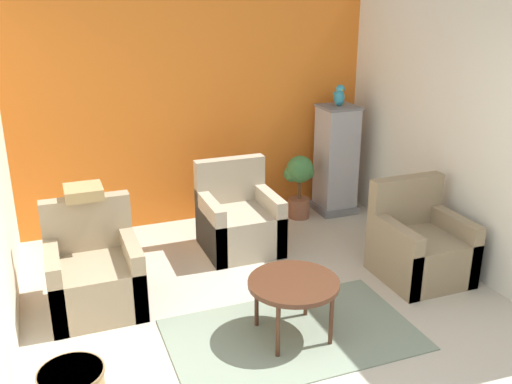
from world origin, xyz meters
name	(u,v)px	position (x,y,z in m)	size (l,w,h in m)	color
wall_back_accent	(196,105)	(0.00, 3.82, 1.38)	(4.27, 0.06, 2.77)	orange
wall_right	(456,126)	(2.10, 1.90, 1.38)	(0.06, 3.79, 2.77)	silver
area_rug	(292,334)	(0.01, 1.09, 0.01)	(1.99, 1.20, 0.01)	gray
coffee_table	(294,286)	(0.01, 1.09, 0.45)	(0.73, 0.73, 0.50)	#472819
armchair_left	(94,276)	(-1.42, 2.12, 0.30)	(0.77, 0.77, 0.93)	#9E896B
armchair_right	(419,248)	(1.57, 1.58, 0.30)	(0.77, 0.77, 0.93)	#8E7A5B
armchair_middle	(239,222)	(0.15, 2.81, 0.30)	(0.77, 0.77, 0.93)	tan
birdcage	(336,160)	(1.64, 3.42, 0.66)	(0.48, 0.48, 1.34)	slate
parrot	(339,96)	(1.64, 3.42, 1.45)	(0.12, 0.22, 0.26)	teal
potted_plant	(299,180)	(1.13, 3.37, 0.48)	(0.36, 0.33, 0.78)	brown
throw_pillow	(83,192)	(-1.42, 2.40, 0.98)	(0.32, 0.32, 0.10)	tan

